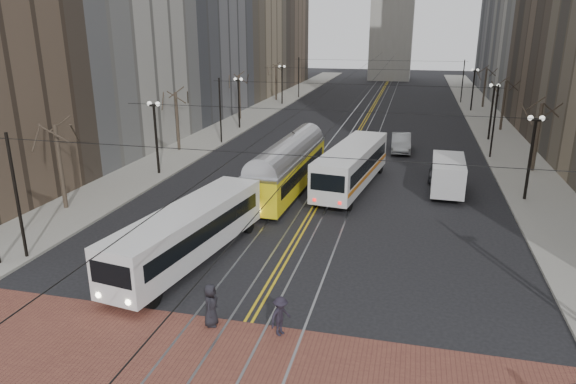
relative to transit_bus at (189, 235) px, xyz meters
The scene contains 17 objects.
ground 6.13m from the transit_bus, 39.41° to the right, with size 260.00×260.00×0.00m, color black.
sidewalk_left 42.53m from the transit_bus, 104.15° to the left, with size 5.00×140.00×0.15m, color gray.
sidewalk_right 45.66m from the transit_bus, 64.56° to the left, with size 5.00×140.00×0.15m, color gray.
crosswalk_band 9.16m from the transit_bus, 59.38° to the right, with size 25.00×6.00×0.01m, color brown.
streetcar_rails 41.50m from the transit_bus, 83.62° to the left, with size 4.80×130.00×0.02m, color gray.
centre_lines 41.50m from the transit_bus, 83.62° to the left, with size 0.42×130.00×0.01m, color gold.
lamp_posts 25.42m from the transit_bus, 79.54° to the left, with size 27.60×57.20×5.60m.
street_trees 31.83m from the transit_bus, 81.67° to the left, with size 31.68×53.28×5.60m.
trolley_wires 31.48m from the transit_bus, 81.56° to the left, with size 25.96×120.00×6.60m.
transit_bus is the anchor object (origin of this frame).
streetcar 12.40m from the transit_bus, 80.22° to the left, with size 2.41×12.99×3.06m, color yellow.
rear_bus 15.68m from the transit_bus, 65.89° to the left, with size 2.61×12.01×3.13m, color silver.
cargo_van 19.69m from the transit_bus, 48.00° to the left, with size 2.18×5.66×2.50m, color silver.
sedan_grey 22.27m from the transit_bus, 54.92° to the left, with size 1.61×4.00×1.36m, color #414349.
sedan_silver 28.82m from the transit_bus, 70.63° to the left, with size 1.78×5.09×1.68m, color #A6A9AD.
pedestrian_a 6.22m from the transit_bus, 58.44° to the right, with size 0.87×0.57×1.78m, color black.
pedestrian_d 8.09m from the transit_bus, 40.92° to the right, with size 1.04×0.60×1.61m, color black.
Camera 1 is at (5.87, -18.18, 11.40)m, focal length 32.00 mm.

